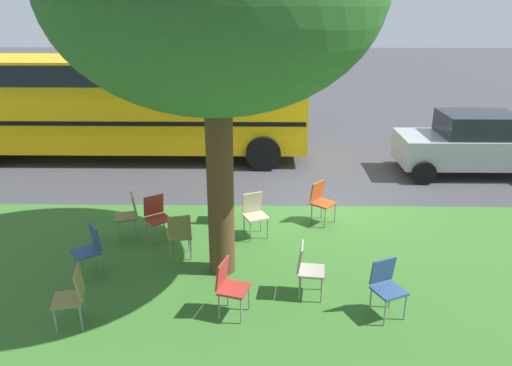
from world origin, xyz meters
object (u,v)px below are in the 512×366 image
Objects in this scene: chair_10 at (73,294)px; chair_6 at (321,199)px; chair_1 at (307,266)px; chair_8 at (386,284)px; chair_3 at (222,199)px; parked_car at (471,143)px; chair_0 at (229,284)px; chair_4 at (179,233)px; chair_9 at (90,247)px; chair_5 at (254,211)px; chair_7 at (129,212)px; school_bus at (125,98)px; chair_2 at (157,214)px.

chair_6 is at bearing -137.29° from chair_10.
chair_1 is 1.22m from chair_8.
chair_3 is 7.14m from parked_car.
chair_4 is (1.00, -1.66, 0.00)m from chair_0.
chair_3 and chair_6 have the same top height.
chair_3 is 2.94m from chair_9.
parked_car is (-4.30, -3.18, 0.32)m from chair_6.
chair_0 is at bearing 0.95° from chair_8.
chair_10 is at bearing 49.39° from chair_5.
chair_8 is at bearing 167.13° from chair_9.
chair_7 is (3.82, 0.75, 0.00)m from chair_6.
chair_8 is 9.86m from school_bus.
chair_9 is (2.42, -1.11, 0.00)m from chair_0.
chair_9 is (4.71, -1.08, 0.00)m from chair_8.
school_bus is at bearing -70.37° from chair_2.
chair_6 is 1.00× the size of chair_9.
chair_3 and chair_10 have the same top height.
chair_7 is at bearing -50.01° from chair_0.
chair_1 is at bearing 148.62° from chair_7.
school_bus reaches higher than chair_0.
chair_7 is (1.12, -0.88, 0.00)m from chair_4.
school_bus is (3.51, -7.91, 1.24)m from chair_0.
chair_2 is at bearing -57.40° from chair_0.
chair_8 is at bearing 129.82° from chair_3.
parked_car is at bearing -143.50° from chair_6.
chair_0 and chair_8 have the same top height.
parked_car reaches higher than chair_7.
parked_car reaches higher than chair_4.
chair_6 is 0.24× the size of parked_car.
parked_car is (-7.56, -4.01, 0.32)m from chair_2.
chair_1 and chair_5 have the same top height.
chair_3 and chair_5 have the same top height.
chair_3 is at bearing -50.18° from chair_8.
chair_0 is 1.00× the size of chair_6.
chair_5 is at bearing -67.77° from chair_1.
school_bus reaches higher than chair_3.
chair_7 is 1.00× the size of chair_10.
chair_2 is 1.00× the size of chair_3.
chair_10 is at bearing 62.75° from chair_3.
chair_6 is 7.08m from school_bus.
chair_6 is (-1.38, -0.66, 0.00)m from chair_5.
chair_9 and chair_10 have the same top height.
chair_5 is 0.08× the size of school_bus.
chair_2 is at bearing 171.83° from chair_7.
chair_7 is (1.75, 0.70, 0.00)m from chair_3.
school_bus reaches higher than chair_6.
chair_8 is at bearing 150.54° from chair_7.
parked_car is (-5.99, -6.46, 0.32)m from chair_0.
chair_5 is at bearing -96.90° from chair_0.
chair_8 is (-1.12, 0.48, 0.00)m from chair_1.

